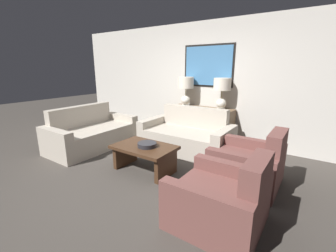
# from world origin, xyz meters

# --- Properties ---
(ground_plane) EXTENTS (20.00, 20.00, 0.00)m
(ground_plane) POSITION_xyz_m (0.00, 0.00, 0.00)
(ground_plane) COLOR #3D3833
(back_wall) EXTENTS (7.81, 0.12, 2.65)m
(back_wall) POSITION_xyz_m (0.00, 2.36, 1.33)
(back_wall) COLOR beige
(back_wall) RESTS_ON ground_plane
(console_table) EXTENTS (1.42, 0.38, 0.80)m
(console_table) POSITION_xyz_m (0.00, 2.09, 0.40)
(console_table) COLOR brown
(console_table) RESTS_ON ground_plane
(table_lamp_left) EXTENTS (0.36, 0.36, 0.66)m
(table_lamp_left) POSITION_xyz_m (-0.43, 2.09, 1.23)
(table_lamp_left) COLOR silver
(table_lamp_left) RESTS_ON console_table
(table_lamp_right) EXTENTS (0.36, 0.36, 0.66)m
(table_lamp_right) POSITION_xyz_m (0.43, 2.09, 1.23)
(table_lamp_right) COLOR silver
(table_lamp_right) RESTS_ON console_table
(couch_by_back_wall) EXTENTS (1.83, 0.92, 0.87)m
(couch_by_back_wall) POSITION_xyz_m (0.00, 1.40, 0.29)
(couch_by_back_wall) COLOR #ADA393
(couch_by_back_wall) RESTS_ON ground_plane
(couch_by_side) EXTENTS (0.92, 1.83, 0.87)m
(couch_by_side) POSITION_xyz_m (-1.78, 0.42, 0.29)
(couch_by_side) COLOR #ADA393
(couch_by_side) RESTS_ON ground_plane
(coffee_table) EXTENTS (1.00, 0.65, 0.43)m
(coffee_table) POSITION_xyz_m (-0.10, 0.18, 0.31)
(coffee_table) COLOR #3D2616
(coffee_table) RESTS_ON ground_plane
(decorative_bowl) EXTENTS (0.31, 0.31, 0.07)m
(decorative_bowl) POSITION_xyz_m (-0.03, 0.18, 0.47)
(decorative_bowl) COLOR #232328
(decorative_bowl) RESTS_ON coffee_table
(armchair_near_back_wall) EXTENTS (0.93, 0.90, 0.84)m
(armchair_near_back_wall) POSITION_xyz_m (1.44, 0.72, 0.28)
(armchair_near_back_wall) COLOR brown
(armchair_near_back_wall) RESTS_ON ground_plane
(armchair_near_camera) EXTENTS (0.93, 0.90, 0.84)m
(armchair_near_camera) POSITION_xyz_m (1.44, -0.37, 0.28)
(armchair_near_camera) COLOR brown
(armchair_near_camera) RESTS_ON ground_plane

